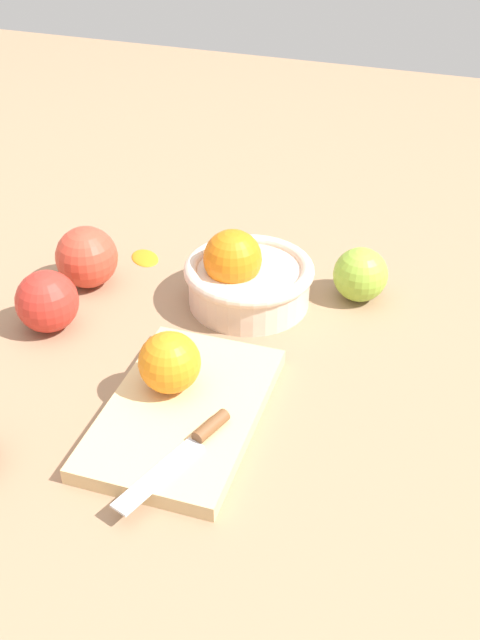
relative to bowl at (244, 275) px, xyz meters
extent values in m
plane|color=#997556|center=(0.15, -0.06, -0.04)|extent=(2.40, 2.40, 0.00)
cylinder|color=beige|center=(0.00, 0.01, -0.02)|extent=(0.16, 0.16, 0.05)
torus|color=beige|center=(0.00, 0.01, 0.01)|extent=(0.17, 0.17, 0.02)
sphere|color=orange|center=(0.01, -0.01, 0.03)|extent=(0.07, 0.07, 0.07)
sphere|color=orange|center=(0.00, -0.02, 0.02)|extent=(0.06, 0.06, 0.06)
cube|color=#DBB77F|center=(0.23, 0.01, -0.03)|extent=(0.25, 0.16, 0.02)
sphere|color=orange|center=(0.21, -0.01, 0.01)|extent=(0.07, 0.07, 0.07)
cube|color=silver|center=(0.33, 0.03, -0.02)|extent=(0.11, 0.05, 0.00)
cylinder|color=brown|center=(0.26, 0.05, -0.02)|extent=(0.05, 0.03, 0.01)
sphere|color=#D6422D|center=(0.03, -0.21, 0.00)|extent=(0.08, 0.08, 0.08)
sphere|color=red|center=(0.13, -0.21, 0.00)|extent=(0.08, 0.08, 0.08)
sphere|color=#8EB738|center=(-0.06, 0.14, -0.01)|extent=(0.07, 0.07, 0.07)
ellipsoid|color=orange|center=(-0.06, -0.17, -0.04)|extent=(0.06, 0.06, 0.01)
camera|label=1|loc=(0.78, 0.27, 0.51)|focal=42.87mm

